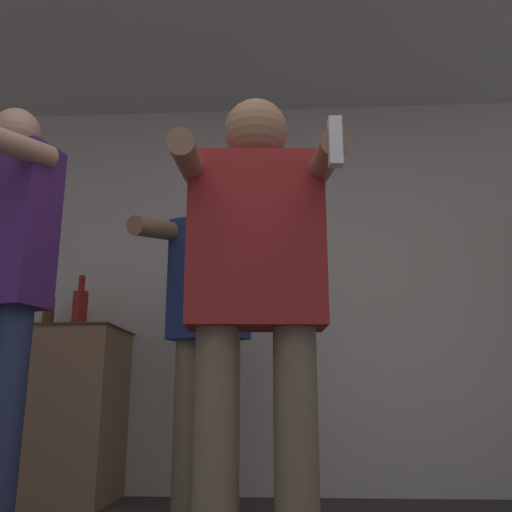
{
  "coord_description": "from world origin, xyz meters",
  "views": [
    {
      "loc": [
        0.12,
        -0.81,
        0.53
      ],
      "look_at": [
        0.02,
        0.99,
        1.01
      ],
      "focal_mm": 40.0,
      "sensor_mm": 36.0,
      "label": 1
    }
  ],
  "objects": [
    {
      "name": "person_spectator_back",
      "position": [
        -0.29,
        2.05,
        0.97
      ],
      "size": [
        0.59,
        0.63,
        1.7
      ],
      "color": "#75664C",
      "rests_on": "ground_plane"
    },
    {
      "name": "wall_back",
      "position": [
        0.0,
        2.84,
        1.27
      ],
      "size": [
        7.0,
        0.06,
        2.55
      ],
      "color": "beige",
      "rests_on": "ground_plane"
    },
    {
      "name": "bottle_short_whiskey",
      "position": [
        -1.16,
        2.58,
        1.11
      ],
      "size": [
        0.09,
        0.09,
        0.34
      ],
      "color": "maroon",
      "rests_on": "counter"
    },
    {
      "name": "bottle_dark_rum",
      "position": [
        -1.35,
        2.58,
        1.08
      ],
      "size": [
        0.07,
        0.07,
        0.28
      ],
      "color": "#563314",
      "rests_on": "counter"
    },
    {
      "name": "person_woman_foreground",
      "position": [
        0.02,
        0.98,
        0.91
      ],
      "size": [
        0.53,
        0.53,
        1.57
      ],
      "color": "#75664C",
      "rests_on": "ground_plane"
    }
  ]
}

